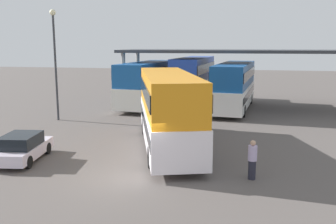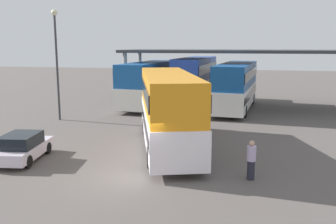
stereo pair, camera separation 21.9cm
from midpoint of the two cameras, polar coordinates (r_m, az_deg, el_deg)
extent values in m
plane|color=#58514D|center=(16.29, -4.23, -9.85)|extent=(140.00, 140.00, 0.00)
cube|color=white|center=(20.28, 0.31, -2.09)|extent=(5.64, 10.87, 1.79)
cube|color=orange|center=(19.96, 0.31, 3.15)|extent=(5.50, 10.65, 1.94)
cube|color=black|center=(20.24, 0.31, -1.50)|extent=(5.55, 10.48, 0.61)
cube|color=black|center=(19.95, 0.31, 3.43)|extent=(5.55, 10.48, 0.78)
cube|color=black|center=(25.37, -0.92, 1.05)|extent=(2.09, 0.75, 1.08)
cube|color=orange|center=(25.24, -0.92, 2.98)|extent=(1.72, 0.62, 0.36)
cylinder|color=black|center=(23.57, -3.30, -2.21)|extent=(0.57, 1.04, 1.00)
cylinder|color=black|center=(23.77, 2.25, -2.09)|extent=(0.57, 1.04, 1.00)
cylinder|color=black|center=(17.22, -2.39, -6.95)|extent=(0.57, 1.04, 1.00)
cylinder|color=black|center=(17.49, 5.20, -6.71)|extent=(0.57, 1.04, 1.00)
cube|color=silver|center=(19.61, -21.04, -5.50)|extent=(2.16, 3.93, 0.55)
cube|color=black|center=(19.31, -21.38, -4.03)|extent=(1.80, 2.25, 0.58)
cylinder|color=black|center=(20.98, -21.54, -5.07)|extent=(0.28, 0.62, 0.60)
cylinder|color=black|center=(20.39, -17.72, -5.27)|extent=(0.28, 0.62, 0.60)
cylinder|color=black|center=(18.35, -20.38, -7.16)|extent=(0.28, 0.62, 0.60)
cube|color=silver|center=(34.22, -2.80, 2.98)|extent=(3.32, 10.38, 1.76)
cube|color=#165097|center=(34.03, -2.83, 6.05)|extent=(3.23, 10.17, 1.91)
cube|color=black|center=(34.19, -2.80, 3.33)|extent=(3.32, 9.98, 0.60)
cube|color=black|center=(34.03, -2.83, 6.21)|extent=(3.32, 9.98, 0.76)
cube|color=black|center=(38.96, -0.33, 4.28)|extent=(2.15, 0.27, 1.06)
cube|color=orange|center=(38.88, -0.34, 5.52)|extent=(1.77, 0.22, 0.36)
cylinder|color=black|center=(37.66, -2.84, 2.53)|extent=(0.36, 1.02, 1.00)
cylinder|color=black|center=(36.96, 0.51, 2.40)|extent=(0.36, 1.02, 1.00)
cylinder|color=black|center=(31.82, -6.62, 1.03)|extent=(0.36, 1.02, 1.00)
cylinder|color=black|center=(31.00, -2.73, 0.84)|extent=(0.36, 1.02, 1.00)
cube|color=silver|center=(36.03, 4.38, 3.46)|extent=(3.16, 10.27, 1.93)
cube|color=#2040A0|center=(35.84, 4.43, 6.65)|extent=(3.08, 10.07, 2.09)
cube|color=black|center=(36.00, 4.39, 3.83)|extent=(3.18, 9.87, 0.66)
cube|color=black|center=(35.84, 4.43, 6.82)|extent=(3.18, 9.87, 0.84)
cube|color=black|center=(40.90, 5.78, 4.67)|extent=(2.15, 0.24, 1.16)
cube|color=orange|center=(40.82, 5.80, 5.96)|extent=(1.77, 0.19, 0.36)
cylinder|color=black|center=(39.41, 3.63, 2.87)|extent=(0.34, 1.02, 1.00)
cylinder|color=black|center=(39.00, 6.93, 2.74)|extent=(0.34, 1.02, 1.00)
cylinder|color=black|center=(33.35, 1.37, 1.53)|extent=(0.34, 1.02, 1.00)
cylinder|color=black|center=(32.87, 5.24, 1.35)|extent=(0.34, 1.02, 1.00)
cube|color=white|center=(32.82, 10.56, 2.49)|extent=(3.60, 11.26, 1.76)
cube|color=#164E94|center=(32.62, 10.67, 5.68)|extent=(3.51, 11.03, 1.91)
cube|color=black|center=(32.79, 10.57, 2.86)|extent=(3.60, 10.82, 0.60)
cube|color=black|center=(32.62, 10.67, 5.85)|extent=(3.60, 10.82, 0.76)
cube|color=black|center=(38.19, 11.61, 3.94)|extent=(2.16, 0.31, 1.06)
cube|color=orange|center=(38.11, 11.66, 5.21)|extent=(1.78, 0.25, 0.36)
cylinder|color=black|center=(36.44, 9.40, 2.14)|extent=(0.38, 1.02, 1.00)
cylinder|color=black|center=(36.19, 13.02, 1.96)|extent=(0.38, 1.02, 1.00)
cylinder|color=black|center=(29.74, 7.48, 0.36)|extent=(0.38, 1.02, 1.00)
cylinder|color=black|center=(29.44, 11.90, 0.12)|extent=(0.38, 1.02, 1.00)
cube|color=#33353A|center=(33.65, 12.71, 9.08)|extent=(22.69, 5.86, 0.25)
cylinder|color=#9E9B93|center=(37.57, -4.16, 5.48)|extent=(0.36, 0.36, 4.89)
cylinder|color=#9E9B93|center=(33.16, -6.39, 4.80)|extent=(0.36, 0.36, 4.89)
cylinder|color=#33353A|center=(28.72, -16.44, 6.42)|extent=(0.16, 0.16, 7.72)
sphere|color=beige|center=(28.75, -16.86, 14.41)|extent=(0.44, 0.44, 0.44)
cylinder|color=#262633|center=(16.19, 12.99, -8.69)|extent=(0.32, 0.32, 0.82)
cylinder|color=#B8A7CE|center=(15.97, 13.09, -6.21)|extent=(0.38, 0.38, 0.65)
sphere|color=tan|center=(15.86, 13.16, -4.69)|extent=(0.23, 0.23, 0.23)
camera|label=1|loc=(0.11, -89.69, 0.06)|focal=39.69mm
camera|label=2|loc=(0.11, 90.31, -0.06)|focal=39.69mm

